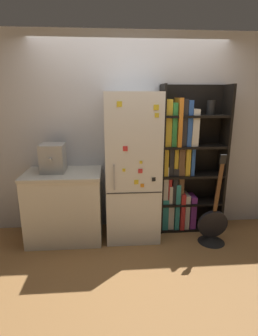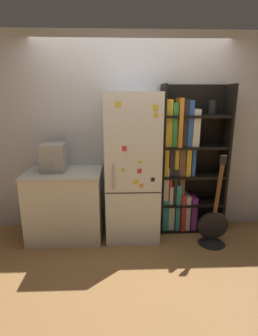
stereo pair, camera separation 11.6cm
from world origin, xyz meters
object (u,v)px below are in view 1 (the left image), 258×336
at_px(refrigerator, 132,168).
at_px(espresso_machine, 53,158).
at_px(bookshelf, 183,166).
at_px(guitar, 212,230).

relative_size(refrigerator, espresso_machine, 5.07).
distance_m(bookshelf, espresso_machine, 1.70).
bearing_deg(guitar, bookshelf, 123.64).
bearing_deg(guitar, espresso_machine, 171.10).
bearing_deg(refrigerator, espresso_machine, 178.48).
relative_size(espresso_machine, guitar, 0.31).
bearing_deg(refrigerator, guitar, -15.88).
height_order(espresso_machine, guitar, espresso_machine).
bearing_deg(espresso_machine, refrigerator, -1.52).
distance_m(bookshelf, guitar, 0.91).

